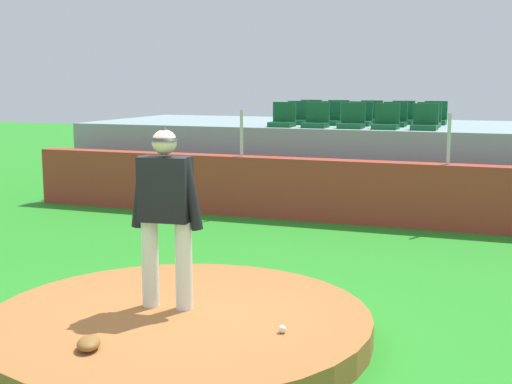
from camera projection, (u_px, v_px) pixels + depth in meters
ground_plane at (179, 338)px, 7.02m from camera, size 60.00×60.00×0.00m
pitchers_mound at (179, 325)px, 7.00m from camera, size 3.86×3.86×0.26m
pitcher at (166, 204)px, 7.00m from camera, size 0.77×0.32×1.85m
baseball at (282, 329)px, 6.43m from camera, size 0.07×0.07×0.07m
fielding_glove at (89, 343)px, 6.03m from camera, size 0.31×0.36×0.11m
brick_barrier at (334, 191)px, 12.77m from camera, size 12.53×0.40×1.14m
fence_post_left at (242, 133)px, 13.24m from camera, size 0.06×0.06×0.88m
fence_post_right at (449, 139)px, 11.92m from camera, size 0.06×0.06×0.88m
bleacher_platform at (367, 161)px, 15.45m from camera, size 12.29×4.30×1.63m
stadium_chair_0 at (283, 119)px, 14.27m from camera, size 0.48×0.44×0.50m
stadium_chair_1 at (316, 120)px, 14.03m from camera, size 0.48×0.44×0.50m
stadium_chair_2 at (352, 120)px, 13.81m from camera, size 0.48×0.44×0.50m
stadium_chair_3 at (386, 121)px, 13.57m from camera, size 0.48×0.44×0.50m
stadium_chair_4 at (425, 122)px, 13.33m from camera, size 0.48×0.44×0.50m
stadium_chair_5 at (297, 117)px, 15.09m from camera, size 0.48×0.44×0.50m
stadium_chair_6 at (328, 118)px, 14.85m from camera, size 0.48×0.44×0.50m
stadium_chair_7 at (360, 118)px, 14.63m from camera, size 0.48×0.44×0.50m
stadium_chair_8 at (395, 119)px, 14.36m from camera, size 0.48×0.44×0.50m
stadium_chair_9 at (428, 119)px, 14.16m from camera, size 0.48×0.44×0.50m
stadium_chair_10 at (310, 115)px, 15.95m from camera, size 0.48×0.44×0.50m
stadium_chair_11 at (338, 116)px, 15.70m from camera, size 0.48×0.44×0.50m
stadium_chair_12 at (371, 116)px, 15.45m from camera, size 0.48×0.44×0.50m
stadium_chair_13 at (403, 117)px, 15.19m from camera, size 0.48×0.44×0.50m
stadium_chair_14 at (435, 117)px, 15.00m from camera, size 0.48×0.44×0.50m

